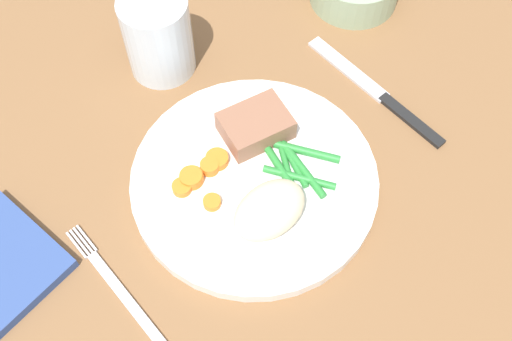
% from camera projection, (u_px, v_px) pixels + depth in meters
% --- Properties ---
extents(dining_table, '(1.20, 0.90, 0.02)m').
position_uv_depth(dining_table, '(246.00, 180.00, 0.65)').
color(dining_table, brown).
rests_on(dining_table, ground).
extents(dinner_plate, '(0.26, 0.26, 0.02)m').
position_uv_depth(dinner_plate, '(256.00, 179.00, 0.63)').
color(dinner_plate, white).
rests_on(dinner_plate, dining_table).
extents(meat_portion, '(0.08, 0.07, 0.03)m').
position_uv_depth(meat_portion, '(256.00, 126.00, 0.64)').
color(meat_portion, '#936047').
rests_on(meat_portion, dinner_plate).
extents(mashed_potatoes, '(0.08, 0.05, 0.04)m').
position_uv_depth(mashed_potatoes, '(269.00, 210.00, 0.58)').
color(mashed_potatoes, beige).
rests_on(mashed_potatoes, dinner_plate).
extents(carrot_slices, '(0.07, 0.06, 0.01)m').
position_uv_depth(carrot_slices, '(200.00, 176.00, 0.61)').
color(carrot_slices, orange).
rests_on(carrot_slices, dinner_plate).
extents(green_beans, '(0.07, 0.09, 0.01)m').
position_uv_depth(green_beans, '(296.00, 166.00, 0.62)').
color(green_beans, '#2D8C38').
rests_on(green_beans, dinner_plate).
extents(fork, '(0.01, 0.17, 0.00)m').
position_uv_depth(fork, '(119.00, 289.00, 0.57)').
color(fork, silver).
rests_on(fork, dining_table).
extents(knife, '(0.02, 0.21, 0.01)m').
position_uv_depth(knife, '(377.00, 93.00, 0.69)').
color(knife, black).
rests_on(knife, dining_table).
extents(water_glass, '(0.08, 0.08, 0.10)m').
position_uv_depth(water_glass, '(159.00, 40.00, 0.68)').
color(water_glass, silver).
rests_on(water_glass, dining_table).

